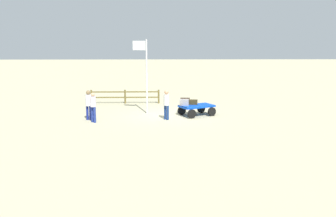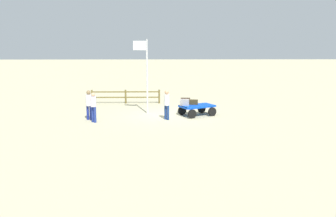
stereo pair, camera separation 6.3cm
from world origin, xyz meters
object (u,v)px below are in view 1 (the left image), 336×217
at_px(suitcase_tan, 185,101).
at_px(worker_trailing, 93,105).
at_px(worker_lead, 166,103).
at_px(suitcase_maroon, 186,102).
at_px(suitcase_grey, 193,102).
at_px(worker_supervisor, 89,103).
at_px(luggage_cart, 196,108).
at_px(flagpole, 145,70).
at_px(suitcase_dark, 184,102).

distance_m(suitcase_tan, worker_trailing, 5.74).
distance_m(worker_lead, worker_trailing, 4.13).
xyz_separation_m(suitcase_maroon, worker_trailing, (5.32, 2.08, 0.21)).
height_order(suitcase_maroon, suitcase_tan, suitcase_tan).
xyz_separation_m(suitcase_tan, suitcase_grey, (-0.46, 0.23, -0.04)).
xyz_separation_m(suitcase_tan, worker_trailing, (5.25, 2.31, 0.15)).
bearing_deg(worker_supervisor, luggage_cart, -169.43).
relative_size(suitcase_grey, worker_trailing, 0.36).
xyz_separation_m(suitcase_grey, flagpole, (2.92, -0.47, 1.94)).
bearing_deg(flagpole, worker_supervisor, 31.13).
bearing_deg(suitcase_grey, worker_trailing, 20.02).
height_order(worker_lead, worker_trailing, worker_lead).
height_order(suitcase_maroon, worker_supervisor, worker_supervisor).
distance_m(worker_trailing, worker_supervisor, 0.74).
distance_m(suitcase_maroon, suitcase_dark, 0.34).
bearing_deg(worker_supervisor, worker_lead, -179.85).
height_order(suitcase_tan, worker_supervisor, worker_supervisor).
bearing_deg(suitcase_grey, flagpole, -9.10).
relative_size(suitcase_dark, worker_trailing, 0.34).
height_order(suitcase_maroon, suitcase_dark, suitcase_dark).
distance_m(luggage_cart, suitcase_maroon, 0.72).
xyz_separation_m(suitcase_tan, worker_supervisor, (5.63, 1.67, 0.19)).
distance_m(suitcase_maroon, worker_trailing, 5.71).
distance_m(suitcase_maroon, flagpole, 3.23).
distance_m(suitcase_maroon, suitcase_grey, 0.39).
bearing_deg(luggage_cart, worker_supervisor, 10.57).
relative_size(suitcase_tan, suitcase_grey, 0.98).
height_order(luggage_cart, suitcase_maroon, suitcase_maroon).
relative_size(suitcase_tan, worker_supervisor, 0.35).
relative_size(suitcase_grey, flagpole, 0.13).
bearing_deg(worker_supervisor, suitcase_maroon, -165.75).
xyz_separation_m(worker_trailing, worker_supervisor, (0.38, -0.64, 0.04)).
distance_m(suitcase_dark, worker_trailing, 5.47).
bearing_deg(suitcase_grey, suitcase_maroon, -0.04).
bearing_deg(suitcase_grey, suitcase_tan, -26.32).
distance_m(suitcase_grey, suitcase_dark, 0.62).
distance_m(luggage_cart, worker_trailing, 6.20).
distance_m(suitcase_dark, flagpole, 3.13).
bearing_deg(flagpole, suitcase_dark, 162.16).
distance_m(suitcase_maroon, suitcase_tan, 0.24).
distance_m(suitcase_dark, worker_supervisor, 5.66).
bearing_deg(worker_supervisor, suitcase_grey, -166.64).
height_order(luggage_cart, worker_supervisor, worker_supervisor).
distance_m(worker_lead, worker_supervisor, 4.45).
bearing_deg(suitcase_maroon, flagpole, -10.48).
bearing_deg(worker_lead, flagpole, -55.89).
bearing_deg(worker_lead, worker_supervisor, 0.15).
distance_m(suitcase_maroon, worker_lead, 1.91).
distance_m(suitcase_dark, worker_lead, 1.58).
height_order(worker_trailing, flagpole, flagpole).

